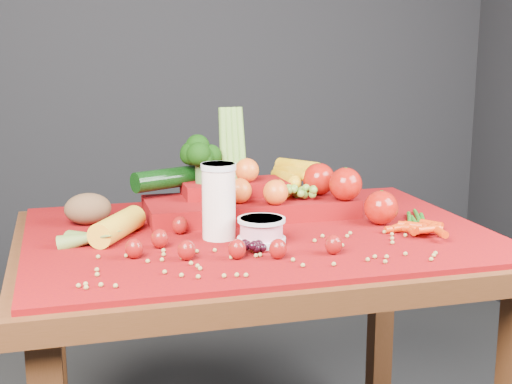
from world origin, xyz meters
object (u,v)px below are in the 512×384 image
object	(u,v)px
milk_glass	(219,198)
yogurt_bowl	(261,230)
table	(258,275)
produce_mound	(259,192)

from	to	relation	value
milk_glass	yogurt_bowl	distance (m)	0.12
table	produce_mound	xyz separation A→B (m)	(0.04, 0.15, 0.17)
table	yogurt_bowl	xyz separation A→B (m)	(-0.02, -0.11, 0.14)
table	milk_glass	bearing A→B (deg)	-159.90
table	yogurt_bowl	bearing A→B (deg)	-102.00
yogurt_bowl	table	bearing A→B (deg)	78.00
table	yogurt_bowl	world-z (taller)	yogurt_bowl
milk_glass	produce_mound	size ratio (longest dim) A/B	0.28
milk_glass	produce_mound	xyz separation A→B (m)	(0.15, 0.19, -0.03)
produce_mound	milk_glass	bearing A→B (deg)	-127.35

